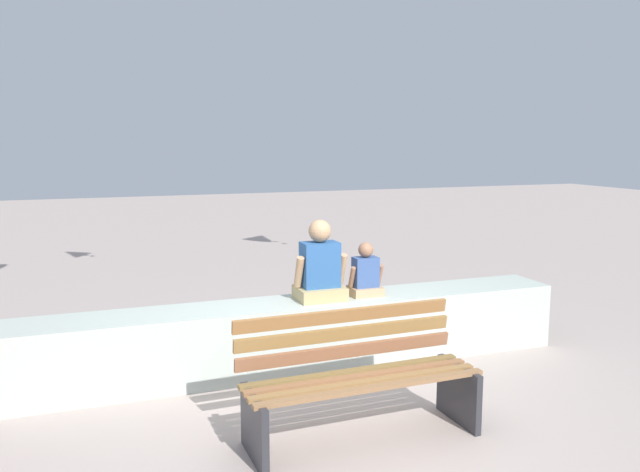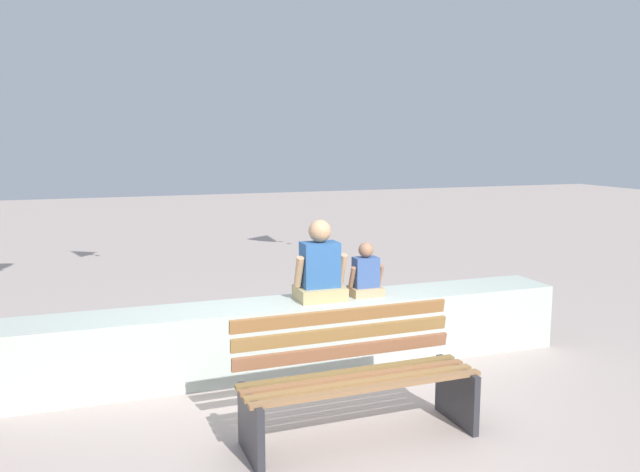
{
  "view_description": "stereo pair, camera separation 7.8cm",
  "coord_description": "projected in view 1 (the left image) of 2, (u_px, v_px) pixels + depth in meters",
  "views": [
    {
      "loc": [
        -1.77,
        -4.46,
        2.13
      ],
      "look_at": [
        0.23,
        1.0,
        1.24
      ],
      "focal_mm": 35.84,
      "sensor_mm": 36.0,
      "label": 1
    },
    {
      "loc": [
        -1.7,
        -4.49,
        2.13
      ],
      "look_at": [
        0.23,
        1.0,
        1.24
      ],
      "focal_mm": 35.84,
      "sensor_mm": 36.0,
      "label": 2
    }
  ],
  "objects": [
    {
      "name": "ground_plane",
      "position": [
        336.0,
        409.0,
        5.07
      ],
      "size": [
        40.0,
        40.0,
        0.0
      ],
      "primitive_type": "plane",
      "color": "#B19F97"
    },
    {
      "name": "seawall_ledge",
      "position": [
        297.0,
        335.0,
        5.94
      ],
      "size": [
        5.29,
        0.59,
        0.64
      ],
      "primitive_type": "cube",
      "color": "#B4C0B5",
      "rests_on": "ground"
    },
    {
      "name": "park_bench",
      "position": [
        358.0,
        379.0,
        4.58
      ],
      "size": [
        1.73,
        0.65,
        0.88
      ],
      "color": "olive",
      "rests_on": "ground"
    },
    {
      "name": "person_adult",
      "position": [
        320.0,
        269.0,
        5.93
      ],
      "size": [
        0.49,
        0.36,
        0.75
      ],
      "color": "tan",
      "rests_on": "seawall_ledge"
    },
    {
      "name": "person_child",
      "position": [
        365.0,
        275.0,
        6.1
      ],
      "size": [
        0.34,
        0.25,
        0.51
      ],
      "color": "tan",
      "rests_on": "seawall_ledge"
    }
  ]
}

